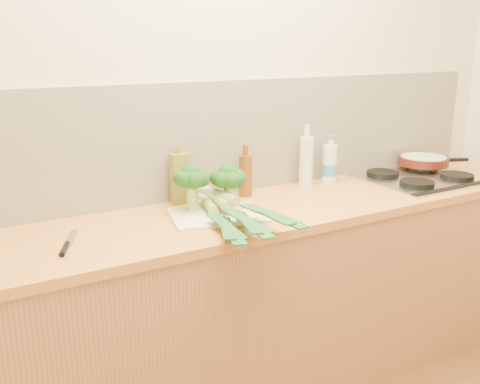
# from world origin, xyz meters

# --- Properties ---
(room_shell) EXTENTS (3.50, 3.50, 3.50)m
(room_shell) POSITION_xyz_m (0.00, 1.49, 1.17)
(room_shell) COLOR beige
(room_shell) RESTS_ON ground
(counter) EXTENTS (3.20, 0.62, 0.90)m
(counter) POSITION_xyz_m (0.00, 1.20, 0.45)
(counter) COLOR #A86E46
(counter) RESTS_ON ground
(gas_hob) EXTENTS (0.58, 0.50, 0.04)m
(gas_hob) POSITION_xyz_m (1.02, 1.20, 0.91)
(gas_hob) COLOR silver
(gas_hob) RESTS_ON counter
(chopping_board) EXTENTS (0.44, 0.36, 0.01)m
(chopping_board) POSITION_xyz_m (-0.21, 1.18, 0.91)
(chopping_board) COLOR silver
(chopping_board) RESTS_ON counter
(broccoli_left) EXTENTS (0.16, 0.16, 0.21)m
(broccoli_left) POSITION_xyz_m (-0.27, 1.29, 1.05)
(broccoli_left) COLOR #8CAE65
(broccoli_left) RESTS_ON chopping_board
(broccoli_right) EXTENTS (0.16, 0.16, 0.19)m
(broccoli_right) POSITION_xyz_m (-0.11, 1.26, 1.04)
(broccoli_right) COLOR #8CAE65
(broccoli_right) RESTS_ON chopping_board
(leek_front) EXTENTS (0.21, 0.64, 0.04)m
(leek_front) POSITION_xyz_m (-0.24, 1.15, 0.93)
(leek_front) COLOR white
(leek_front) RESTS_ON chopping_board
(leek_mid) EXTENTS (0.14, 0.63, 0.04)m
(leek_mid) POSITION_xyz_m (-0.19, 1.11, 0.95)
(leek_mid) COLOR white
(leek_mid) RESTS_ON chopping_board
(leek_back) EXTENTS (0.14, 0.68, 0.04)m
(leek_back) POSITION_xyz_m (-0.14, 1.13, 0.97)
(leek_back) COLOR white
(leek_back) RESTS_ON chopping_board
(chefs_knife) EXTENTS (0.13, 0.26, 0.02)m
(chefs_knife) POSITION_xyz_m (-0.84, 1.14, 0.91)
(chefs_knife) COLOR silver
(chefs_knife) RESTS_ON counter
(skillet) EXTENTS (0.39, 0.28, 0.05)m
(skillet) POSITION_xyz_m (1.19, 1.33, 0.96)
(skillet) COLOR #44150B
(skillet) RESTS_ON gas_hob
(oil_tin) EXTENTS (0.08, 0.05, 0.26)m
(oil_tin) POSITION_xyz_m (-0.26, 1.44, 1.02)
(oil_tin) COLOR olive
(oil_tin) RESTS_ON counter
(glass_bottle) EXTENTS (0.07, 0.07, 0.31)m
(glass_bottle) POSITION_xyz_m (0.42, 1.40, 1.03)
(glass_bottle) COLOR silver
(glass_bottle) RESTS_ON counter
(amber_bottle) EXTENTS (0.06, 0.06, 0.25)m
(amber_bottle) POSITION_xyz_m (0.06, 1.40, 1.00)
(amber_bottle) COLOR brown
(amber_bottle) RESTS_ON counter
(water_bottle) EXTENTS (0.08, 0.08, 0.23)m
(water_bottle) POSITION_xyz_m (0.56, 1.39, 1.00)
(water_bottle) COLOR silver
(water_bottle) RESTS_ON counter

